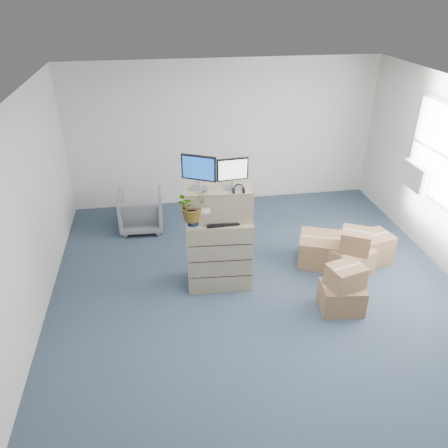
{
  "coord_description": "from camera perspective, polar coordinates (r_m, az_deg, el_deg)",
  "views": [
    {
      "loc": [
        -1.33,
        -4.62,
        3.99
      ],
      "look_at": [
        -0.51,
        0.4,
        1.15
      ],
      "focal_mm": 35.0,
      "sensor_mm": 36.0,
      "label": 1
    }
  ],
  "objects": [
    {
      "name": "keyboard",
      "position": [
        5.98,
        -0.22,
        0.12
      ],
      "size": [
        0.46,
        0.21,
        0.02
      ],
      "primitive_type": "cube",
      "rotation": [
        0.0,
        0.0,
        0.04
      ],
      "color": "black",
      "rests_on": "filing_cabinet_lower"
    },
    {
      "name": "external_drive",
      "position": [
        6.25,
        2.01,
        1.71
      ],
      "size": [
        0.23,
        0.17,
        0.07
      ],
      "primitive_type": "cube",
      "rotation": [
        0.0,
        0.0,
        -0.01
      ],
      "color": "black",
      "rests_on": "filing_cabinet_lower"
    },
    {
      "name": "cardboard_boxes",
      "position": [
        6.92,
        15.5,
        -4.46
      ],
      "size": [
        1.58,
        1.83,
        0.76
      ],
      "color": "brown",
      "rests_on": "ground"
    },
    {
      "name": "mouse",
      "position": [
        6.01,
        2.78,
        0.34
      ],
      "size": [
        0.11,
        0.08,
        0.03
      ],
      "primitive_type": "ellipsoid",
      "rotation": [
        0.0,
        0.0,
        -0.26
      ],
      "color": "silver",
      "rests_on": "filing_cabinet_lower"
    },
    {
      "name": "ac_unit",
      "position": [
        7.85,
        23.98,
        5.75
      ],
      "size": [
        0.24,
        0.6,
        0.4
      ],
      "primitive_type": "cube",
      "color": "white",
      "rests_on": "wall_right"
    },
    {
      "name": "ground",
      "position": [
        6.25,
        5.3,
        -10.7
      ],
      "size": [
        7.0,
        7.0,
        0.0
      ],
      "primitive_type": "plane",
      "color": "#263445",
      "rests_on": "ground"
    },
    {
      "name": "headphones",
      "position": [
        5.78,
        1.91,
        4.55
      ],
      "size": [
        0.16,
        0.03,
        0.16
      ],
      "primitive_type": "torus",
      "rotation": [
        1.57,
        0.0,
        -0.07
      ],
      "color": "black",
      "rests_on": "filing_cabinet_upper"
    },
    {
      "name": "tissue_box",
      "position": [
        6.17,
        2.19,
        2.24
      ],
      "size": [
        0.29,
        0.17,
        0.1
      ],
      "primitive_type": "cube",
      "rotation": [
        0.0,
        0.0,
        -0.12
      ],
      "color": "#44A2E9",
      "rests_on": "external_drive"
    },
    {
      "name": "water_bottle",
      "position": [
        6.1,
        -0.41,
        1.93
      ],
      "size": [
        0.07,
        0.07,
        0.24
      ],
      "primitive_type": "cylinder",
      "color": "gray",
      "rests_on": "filing_cabinet_lower"
    },
    {
      "name": "wall_back",
      "position": [
        8.63,
        0.02,
        11.71
      ],
      "size": [
        6.0,
        0.02,
        2.8
      ],
      "primitive_type": "cube",
      "color": "beige",
      "rests_on": "ground"
    },
    {
      "name": "monitor_right",
      "position": [
        5.83,
        1.13,
        6.85
      ],
      "size": [
        0.43,
        0.18,
        0.42
      ],
      "rotation": [
        0.0,
        0.0,
        0.09
      ],
      "color": "#99999E",
      "rests_on": "filing_cabinet_upper"
    },
    {
      "name": "filing_cabinet_lower",
      "position": [
        6.37,
        -0.67,
        -3.62
      ],
      "size": [
        0.96,
        0.63,
        1.08
      ],
      "primitive_type": "cube",
      "rotation": [
        0.0,
        0.0,
        -0.07
      ],
      "color": "gray",
      "rests_on": "ground"
    },
    {
      "name": "monitor_left",
      "position": [
        5.79,
        -3.32,
        6.99
      ],
      "size": [
        0.45,
        0.28,
        0.48
      ],
      "rotation": [
        0.0,
        0.0,
        -0.47
      ],
      "color": "#99999E",
      "rests_on": "filing_cabinet_upper"
    },
    {
      "name": "office_chair",
      "position": [
        8.01,
        -10.83,
        1.85
      ],
      "size": [
        0.77,
        0.72,
        0.77
      ],
      "primitive_type": "imported",
      "rotation": [
        0.0,
        0.0,
        3.11
      ],
      "color": "slate",
      "rests_on": "ground"
    },
    {
      "name": "filing_cabinet_upper",
      "position": [
        6.04,
        -0.75,
        2.8
      ],
      "size": [
        0.95,
        0.53,
        0.46
      ],
      "primitive_type": "cube",
      "rotation": [
        0.0,
        0.0,
        -0.07
      ],
      "color": "gray",
      "rests_on": "filing_cabinet_lower"
    },
    {
      "name": "phone_dock",
      "position": [
        6.1,
        -0.72,
        1.11
      ],
      "size": [
        0.06,
        0.05,
        0.13
      ],
      "rotation": [
        0.0,
        0.0,
        -0.07
      ],
      "color": "silver",
      "rests_on": "filing_cabinet_lower"
    },
    {
      "name": "potted_plant",
      "position": [
        5.84,
        -4.15,
        2.06
      ],
      "size": [
        0.56,
        0.59,
        0.45
      ],
      "rotation": [
        0.0,
        0.0,
        -0.07
      ],
      "color": "#8FAA89",
      "rests_on": "filing_cabinet_lower"
    }
  ]
}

